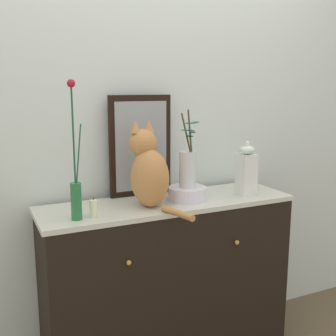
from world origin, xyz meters
The scene contains 9 objects.
wall_back centered at (0.00, 0.28, 1.30)m, with size 4.40×0.08×2.60m, color silver.
sideboard centered at (0.00, 0.00, 0.47)m, with size 1.37×0.43×0.95m.
mirror_leaning centered at (-0.08, 0.18, 1.22)m, with size 0.36×0.03×0.56m.
cat_sitting centered at (-0.13, -0.04, 1.13)m, with size 0.23×0.44×0.44m.
vase_slim_green centered at (-0.51, -0.10, 1.10)m, with size 0.06×0.05×0.63m.
bowl_porcelain centered at (0.11, -0.02, 0.98)m, with size 0.21×0.21×0.07m, color white.
vase_glass_clear centered at (0.11, -0.02, 1.13)m, with size 0.13×0.15×0.41m.
jar_lidded_porcelain centered at (0.45, -0.07, 1.08)m, with size 0.09×0.09×0.31m.
candle_pillar centered at (-0.43, -0.10, 0.99)m, with size 0.04×0.04×0.09m.
Camera 1 is at (-0.91, -1.94, 1.55)m, focal length 44.62 mm.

